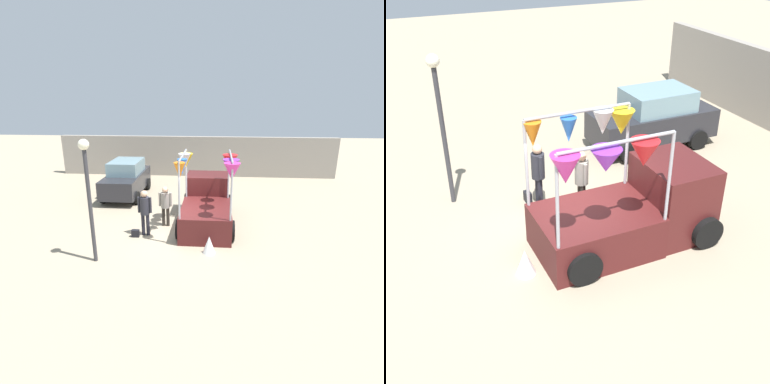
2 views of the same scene
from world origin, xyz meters
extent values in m
plane|color=gray|center=(0.00, 0.00, 0.00)|extent=(60.00, 60.00, 0.00)
cube|color=#4C1919|center=(0.98, 0.16, 0.50)|extent=(1.90, 2.60, 1.00)
cube|color=#4C1919|center=(0.98, 2.16, 0.90)|extent=(1.80, 1.40, 1.80)
cube|color=#8CB2C6|center=(0.98, 2.16, 1.35)|extent=(1.76, 1.37, 0.60)
cylinder|color=black|center=(0.03, 2.51, 0.38)|extent=(0.22, 0.76, 0.76)
cylinder|color=black|center=(1.93, 2.51, 0.38)|extent=(0.22, 0.76, 0.76)
cylinder|color=black|center=(0.03, -0.54, 0.38)|extent=(0.22, 0.76, 0.76)
cylinder|color=black|center=(1.93, -0.54, 0.38)|extent=(0.22, 0.76, 0.76)
cylinder|color=#A5A5AD|center=(0.11, 1.38, 2.00)|extent=(0.07, 0.07, 2.00)
cylinder|color=#A5A5AD|center=(1.85, 1.38, 2.00)|extent=(0.07, 0.07, 2.00)
cylinder|color=#A5A5AD|center=(0.11, -1.06, 2.00)|extent=(0.07, 0.07, 2.00)
cylinder|color=#A5A5AD|center=(1.85, -1.06, 2.00)|extent=(0.07, 0.07, 2.00)
cylinder|color=#A5A5AD|center=(0.11, 0.16, 3.00)|extent=(0.07, 2.44, 0.07)
cylinder|color=#A5A5AD|center=(1.85, 0.16, 3.00)|extent=(0.07, 2.44, 0.07)
cone|color=orange|center=(0.11, -0.89, 2.67)|extent=(0.55, 0.55, 0.55)
cone|color=#D83399|center=(1.85, -0.89, 2.67)|extent=(0.56, 0.56, 0.57)
cone|color=blue|center=(0.11, -0.08, 2.63)|extent=(0.49, 0.49, 0.56)
cone|color=purple|center=(1.85, -0.08, 2.68)|extent=(0.65, 0.65, 0.46)
cone|color=white|center=(0.11, 0.74, 2.67)|extent=(0.62, 0.62, 0.57)
cone|color=red|center=(1.85, 0.74, 2.67)|extent=(0.63, 0.63, 0.54)
cone|color=yellow|center=(0.11, 1.21, 2.59)|extent=(0.67, 0.67, 0.57)
cube|color=#26262B|center=(-3.35, 4.31, 0.77)|extent=(1.70, 4.00, 0.90)
cube|color=#72939E|center=(-3.35, 4.46, 1.55)|extent=(1.50, 2.10, 0.66)
cylinder|color=black|center=(-4.20, 5.56, 0.32)|extent=(0.18, 0.64, 0.64)
cylinder|color=black|center=(-2.50, 5.56, 0.32)|extent=(0.18, 0.64, 0.64)
cylinder|color=black|center=(-4.20, 3.06, 0.32)|extent=(0.18, 0.64, 0.64)
cylinder|color=black|center=(-2.50, 3.06, 0.32)|extent=(0.18, 0.64, 0.64)
cylinder|color=black|center=(-1.37, -0.33, 0.42)|extent=(0.13, 0.13, 0.84)
cylinder|color=black|center=(-1.19, -0.33, 0.42)|extent=(0.13, 0.13, 0.84)
cylinder|color=#26262D|center=(-1.28, -0.33, 1.18)|extent=(0.34, 0.34, 0.67)
sphere|color=tan|center=(-1.28, -0.33, 1.64)|extent=(0.25, 0.25, 0.25)
cylinder|color=#26262D|center=(-1.50, -0.33, 1.21)|extent=(0.09, 0.09, 0.60)
cylinder|color=#26262D|center=(-1.06, -0.33, 1.21)|extent=(0.09, 0.09, 0.60)
cylinder|color=#2D2823|center=(-0.75, 0.59, 0.39)|extent=(0.13, 0.13, 0.79)
cylinder|color=#2D2823|center=(-0.57, 0.59, 0.39)|extent=(0.13, 0.13, 0.79)
cylinder|color=gray|center=(-0.66, 0.59, 1.10)|extent=(0.34, 0.34, 0.62)
sphere|color=tan|center=(-0.66, 0.59, 1.53)|extent=(0.24, 0.24, 0.24)
cylinder|color=gray|center=(-0.88, 0.59, 1.13)|extent=(0.09, 0.09, 0.56)
cylinder|color=gray|center=(-0.44, 0.59, 1.13)|extent=(0.09, 0.09, 0.56)
cube|color=black|center=(-1.63, -0.53, 0.14)|extent=(0.28, 0.16, 0.28)
cylinder|color=#333338|center=(-2.45, -2.32, 1.78)|extent=(0.12, 0.12, 3.56)
sphere|color=#F2EDCC|center=(-2.45, -2.32, 3.72)|extent=(0.32, 0.32, 0.32)
cube|color=gray|center=(0.00, 8.94, 1.30)|extent=(18.00, 0.36, 2.60)
cone|color=white|center=(1.15, -1.54, 0.30)|extent=(0.62, 0.62, 0.60)
camera|label=1|loc=(1.30, -10.55, 4.99)|focal=28.00mm
camera|label=2|loc=(8.85, -3.81, 6.60)|focal=45.00mm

